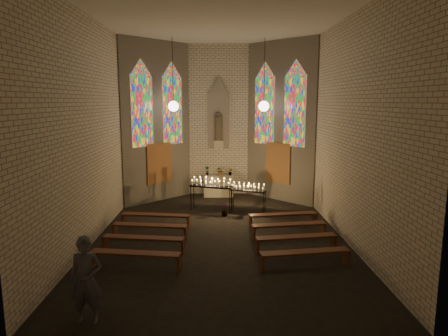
{
  "coord_description": "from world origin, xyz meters",
  "views": [
    {
      "loc": [
        -0.09,
        -12.83,
        4.41
      ],
      "look_at": [
        0.17,
        1.28,
        2.04
      ],
      "focal_mm": 32.0,
      "sensor_mm": 36.0,
      "label": 1
    }
  ],
  "objects_px": {
    "votive_stand_left": "(211,184)",
    "altar": "(219,186)",
    "visitor": "(86,280)",
    "votive_stand_right": "(248,189)",
    "aisle_flower_pot": "(224,210)"
  },
  "relations": [
    {
      "from": "votive_stand_left",
      "to": "votive_stand_right",
      "type": "distance_m",
      "value": 1.5
    },
    {
      "from": "aisle_flower_pot",
      "to": "visitor",
      "type": "relative_size",
      "value": 0.25
    },
    {
      "from": "altar",
      "to": "visitor",
      "type": "bearing_deg",
      "value": -104.07
    },
    {
      "from": "altar",
      "to": "votive_stand_left",
      "type": "height_order",
      "value": "votive_stand_left"
    },
    {
      "from": "votive_stand_right",
      "to": "visitor",
      "type": "bearing_deg",
      "value": -91.75
    },
    {
      "from": "altar",
      "to": "votive_stand_right",
      "type": "bearing_deg",
      "value": -65.29
    },
    {
      "from": "aisle_flower_pot",
      "to": "visitor",
      "type": "bearing_deg",
      "value": -111.19
    },
    {
      "from": "altar",
      "to": "votive_stand_left",
      "type": "distance_m",
      "value": 2.63
    },
    {
      "from": "votive_stand_left",
      "to": "altar",
      "type": "bearing_deg",
      "value": 101.21
    },
    {
      "from": "votive_stand_right",
      "to": "visitor",
      "type": "relative_size",
      "value": 0.82
    },
    {
      "from": "altar",
      "to": "votive_stand_right",
      "type": "height_order",
      "value": "votive_stand_right"
    },
    {
      "from": "votive_stand_right",
      "to": "aisle_flower_pot",
      "type": "bearing_deg",
      "value": -119.7
    },
    {
      "from": "altar",
      "to": "aisle_flower_pot",
      "type": "distance_m",
      "value": 3.3
    },
    {
      "from": "aisle_flower_pot",
      "to": "votive_stand_right",
      "type": "relative_size",
      "value": 0.31
    },
    {
      "from": "aisle_flower_pot",
      "to": "votive_stand_left",
      "type": "xyz_separation_m",
      "value": [
        -0.52,
        0.75,
        0.88
      ]
    }
  ]
}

